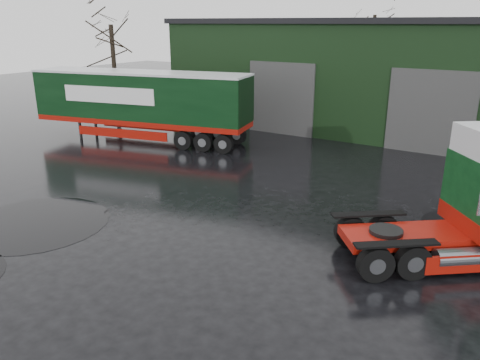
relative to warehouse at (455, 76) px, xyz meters
name	(u,v)px	position (x,y,z in m)	size (l,w,h in m)	color
ground	(237,258)	(-2.00, -20.00, -3.16)	(100.00, 100.00, 0.00)	black
warehouse	(455,76)	(0.00, 0.00, 0.00)	(32.40, 12.40, 6.30)	black
hero_tractor	(441,197)	(2.50, -17.16, -1.36)	(2.45, 5.77, 3.58)	#0E3B18
trailer_left	(141,106)	(-13.48, -11.48, -1.31)	(2.44, 11.92, 3.70)	silver
tree_left	(113,53)	(-19.00, -8.00, 1.09)	(4.40, 4.40, 8.50)	black
tree_back_a	(373,39)	(-8.00, 10.00, 1.59)	(4.40, 4.40, 9.50)	black
puddle_1	(459,224)	(2.74, -14.29, -3.15)	(2.22, 2.22, 0.01)	black
puddle_2	(36,223)	(-8.69, -21.45, -3.15)	(4.56, 4.56, 0.01)	black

